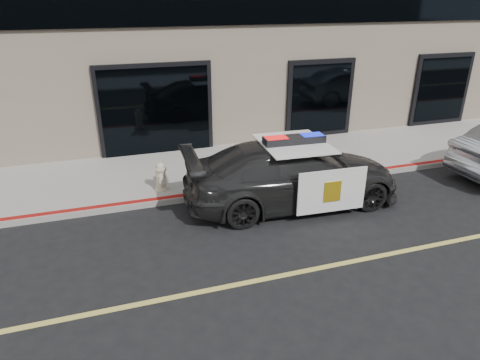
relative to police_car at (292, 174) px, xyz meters
name	(u,v)px	position (x,y,z in m)	size (l,w,h in m)	color
ground	(270,278)	(-1.62, -2.70, -0.76)	(120.00, 120.00, 0.00)	black
sidewalk_n	(203,170)	(-1.62, 2.55, -0.69)	(60.00, 3.50, 0.15)	gray
police_car	(292,174)	(0.00, 0.00, 0.00)	(2.66, 5.40, 1.70)	black
fire_hydrant	(161,177)	(-2.95, 1.38, -0.27)	(0.34, 0.47, 0.74)	beige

